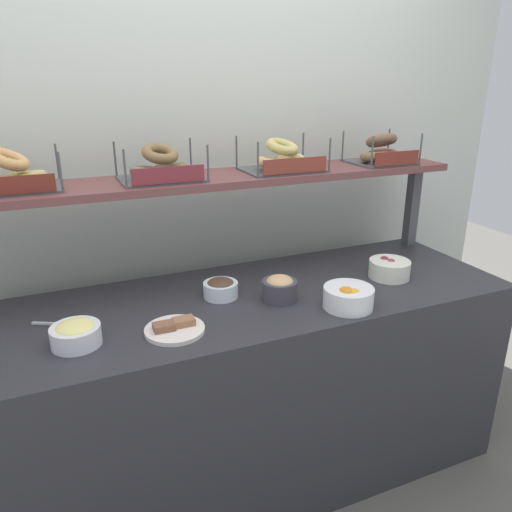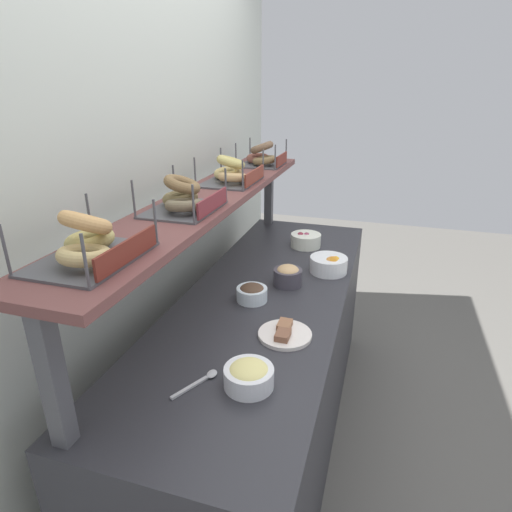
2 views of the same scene
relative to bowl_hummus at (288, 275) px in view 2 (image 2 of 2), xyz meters
name	(u,v)px [view 2 (image 2 of 2)]	position (x,y,z in m)	size (l,w,h in m)	color
ground_plane	(265,435)	(-0.10, 0.07, -0.90)	(8.00, 8.00, 0.00)	#595651
back_wall	(152,208)	(-0.10, 0.62, 0.30)	(3.32, 0.06, 2.40)	silver
deli_counter	(266,369)	(-0.10, 0.07, -0.47)	(2.12, 0.70, 0.85)	#2D2D33
shelf_riser_left	(53,380)	(-1.10, 0.34, 0.15)	(0.05, 0.05, 0.40)	#4C4C51
shelf_riser_right	(269,194)	(0.90, 0.34, 0.15)	(0.05, 0.05, 0.40)	#4C4C51
upper_shelf	(208,198)	(-0.10, 0.34, 0.37)	(2.08, 0.32, 0.03)	brown
bowl_hummus	(288,275)	(0.00, 0.00, 0.00)	(0.13, 0.13, 0.10)	#433F49
bowl_egg_salad	(249,375)	(-0.74, -0.05, -0.01)	(0.16, 0.16, 0.08)	white
bowl_beet_salad	(306,240)	(0.53, 0.02, -0.01)	(0.17, 0.17, 0.09)	white
bowl_chocolate_spread	(252,293)	(-0.20, 0.11, -0.01)	(0.13, 0.13, 0.08)	white
bowl_fruit_salad	(329,264)	(0.20, -0.16, -0.01)	(0.19, 0.19, 0.09)	white
serving_plate_white	(285,334)	(-0.43, -0.09, -0.04)	(0.20, 0.20, 0.04)	white
serving_spoon_near_plate	(202,380)	(-0.77, 0.10, -0.04)	(0.17, 0.09, 0.01)	#B7B7BC
bagel_basket_sesame	(89,243)	(-0.88, 0.36, 0.43)	(0.33, 0.25, 0.16)	#4C4C51
bagel_basket_poppy	(184,199)	(-0.35, 0.33, 0.43)	(0.32, 0.26, 0.14)	#4C4C51
bagel_basket_plain	(232,173)	(0.16, 0.33, 0.43)	(0.33, 0.26, 0.14)	#4C4C51
bagel_basket_cinnamon_raisin	(262,157)	(0.66, 0.32, 0.43)	(0.27, 0.24, 0.15)	#4C4C51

